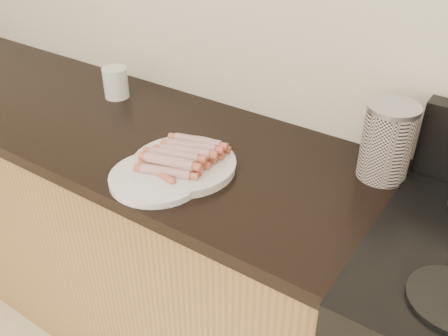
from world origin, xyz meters
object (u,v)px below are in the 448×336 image
Objects in this scene: main_plate at (184,166)px; mug at (116,83)px; side_plate at (157,178)px; canister at (387,142)px.

main_plate is 2.67× the size of mug.
mug is at bearing 145.03° from side_plate.
mug reaches higher than main_plate.
canister is at bearing 30.69° from main_plate.
mug is at bearing -177.79° from canister.
canister reaches higher than side_plate.
main_plate is 1.12× the size of side_plate.
canister reaches higher than main_plate.
main_plate and side_plate have the same top height.
main_plate is 0.54m from mug.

